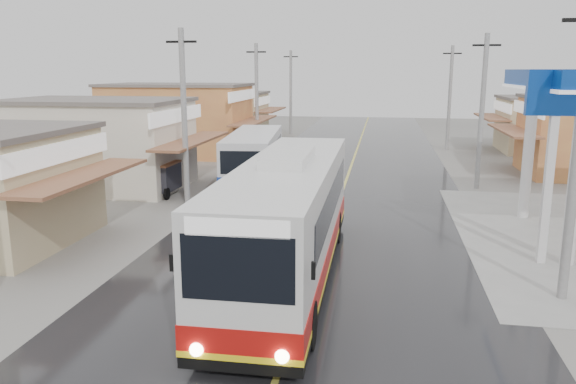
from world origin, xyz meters
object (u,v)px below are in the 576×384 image
tyre_stack (187,218)px  tricycle_near (162,177)px  coach_bus (289,219)px  cyclist (280,180)px  second_bus (254,159)px

tyre_stack → tricycle_near: bearing=122.4°
tyre_stack → coach_bus: bearing=-46.8°
cyclist → tyre_stack: size_ratio=2.90×
cyclist → tricycle_near: bearing=175.5°
second_bus → tyre_stack: (-1.14, -7.34, -1.37)m
second_bus → tricycle_near: size_ratio=4.05×
coach_bus → second_bus: bearing=107.0°
cyclist → tyre_stack: (-2.81, -5.91, -0.54)m
coach_bus → cyclist: size_ratio=5.47×
cyclist → tricycle_near: 5.91m
coach_bus → tricycle_near: size_ratio=5.55×
coach_bus → cyclist: bearing=101.3°
second_bus → tyre_stack: second_bus is taller
second_bus → tricycle_near: bearing=-153.6°
cyclist → coach_bus: bearing=-94.5°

